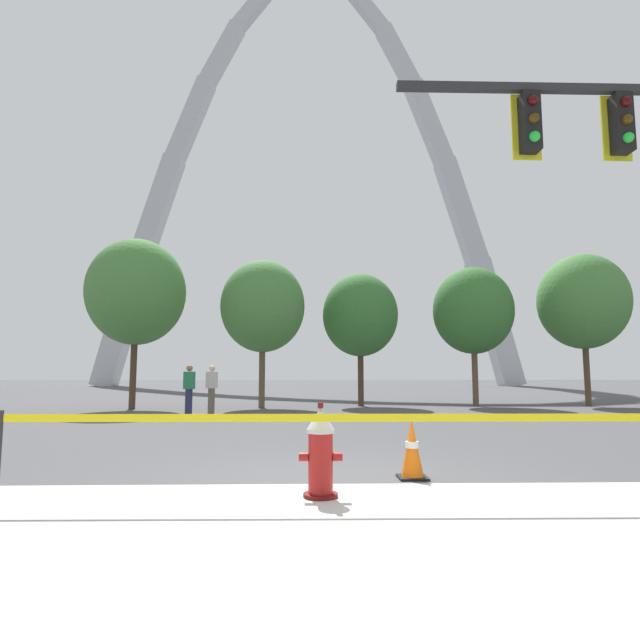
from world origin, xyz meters
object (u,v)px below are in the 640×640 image
(fire_hydrant, at_px, (321,452))
(pedestrian_walking_left, at_px, (212,389))
(monument_arch, at_px, (310,194))
(pedestrian_standing_center, at_px, (189,390))
(traffic_cone_by_hydrant, at_px, (412,449))

(fire_hydrant, relative_size, pedestrian_walking_left, 0.62)
(monument_arch, height_order, pedestrian_standing_center, monument_arch)
(monument_arch, distance_m, pedestrian_standing_center, 48.08)
(traffic_cone_by_hydrant, bearing_deg, pedestrian_standing_center, 117.46)
(traffic_cone_by_hydrant, bearing_deg, fire_hydrant, -140.71)
(traffic_cone_by_hydrant, relative_size, pedestrian_standing_center, 0.46)
(traffic_cone_by_hydrant, distance_m, pedestrian_standing_center, 10.82)
(pedestrian_walking_left, bearing_deg, fire_hydrant, -74.01)
(monument_arch, bearing_deg, pedestrian_walking_left, -94.78)
(traffic_cone_by_hydrant, height_order, pedestrian_standing_center, pedestrian_standing_center)
(monument_arch, xyz_separation_m, pedestrian_standing_center, (-4.02, -42.63, -21.86))
(pedestrian_walking_left, bearing_deg, traffic_cone_by_hydrant, -67.01)
(traffic_cone_by_hydrant, distance_m, pedestrian_walking_left, 11.41)
(monument_arch, bearing_deg, traffic_cone_by_hydrant, -88.94)
(fire_hydrant, distance_m, pedestrian_walking_left, 11.92)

